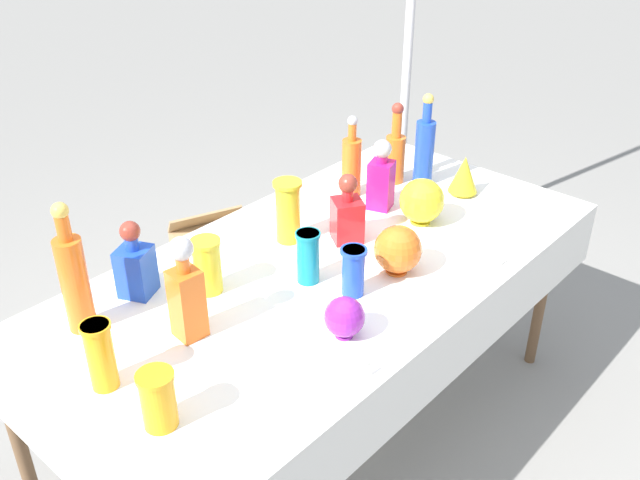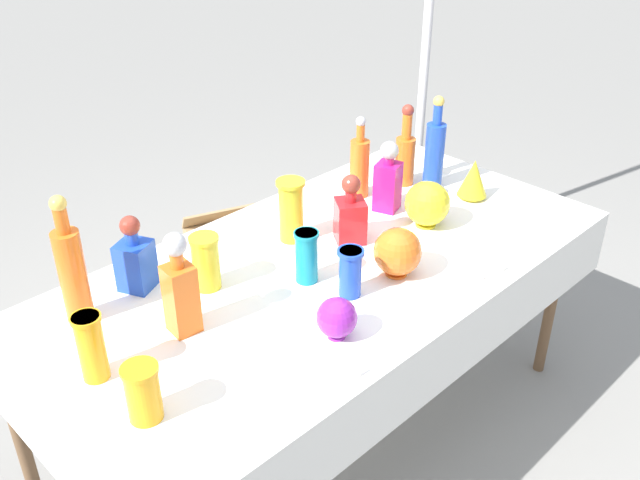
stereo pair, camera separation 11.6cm
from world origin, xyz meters
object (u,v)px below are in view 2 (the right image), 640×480
object	(u,v)px
square_decanter_3	(180,288)
canopy_pole	(425,57)
slender_vase_2	(91,345)
slender_vase_5	(350,271)
slender_vase_4	(206,261)
tall_bottle_2	(434,151)
round_bowl_2	(427,204)
slender_vase_3	(307,255)
tall_bottle_1	(405,154)
slender_vase_0	(291,209)
fluted_vase_0	(473,178)
cardboard_box_behind_left	(232,254)
round_bowl_1	(337,318)
round_bowl_0	(398,252)
tall_bottle_0	(72,270)
square_decanter_0	(135,259)
square_decanter_1	(388,179)
slender_vase_1	(143,391)
tall_bottle_3	(360,165)
square_decanter_2	(350,215)

from	to	relation	value
square_decanter_3	canopy_pole	bearing A→B (deg)	17.48
slender_vase_2	slender_vase_5	xyz separation A→B (m)	(0.75, -0.21, -0.02)
square_decanter_3	slender_vase_4	world-z (taller)	square_decanter_3
tall_bottle_2	round_bowl_2	bearing A→B (deg)	-146.15
round_bowl_2	slender_vase_3	bearing A→B (deg)	175.25
tall_bottle_1	tall_bottle_2	bearing A→B (deg)	-55.90
slender_vase_3	slender_vase_5	xyz separation A→B (m)	(0.04, -0.15, -0.01)
tall_bottle_2	slender_vase_0	size ratio (longest dim) A/B	1.66
tall_bottle_2	slender_vase_0	xyz separation A→B (m)	(-0.69, 0.08, -0.03)
square_decanter_3	fluted_vase_0	bearing A→B (deg)	-4.25
slender_vase_5	canopy_pole	distance (m)	1.57
slender_vase_4	slender_vase_5	size ratio (longest dim) A/B	1.13
fluted_vase_0	cardboard_box_behind_left	bearing A→B (deg)	106.38
slender_vase_3	round_bowl_1	world-z (taller)	slender_vase_3
slender_vase_2	slender_vase_4	distance (m)	0.48
round_bowl_0	tall_bottle_0	bearing A→B (deg)	149.29
square_decanter_0	canopy_pole	distance (m)	1.82
tall_bottle_0	slender_vase_3	size ratio (longest dim) A/B	2.32
tall_bottle_2	fluted_vase_0	xyz separation A→B (m)	(0.02, -0.17, -0.07)
tall_bottle_2	square_decanter_1	size ratio (longest dim) A/B	1.37
tall_bottle_2	slender_vase_1	bearing A→B (deg)	-168.89
tall_bottle_2	square_decanter_1	bearing A→B (deg)	-179.47
tall_bottle_2	fluted_vase_0	distance (m)	0.19
slender_vase_4	canopy_pole	distance (m)	1.70
slender_vase_4	slender_vase_5	bearing A→B (deg)	-50.33
fluted_vase_0	square_decanter_3	bearing A→B (deg)	175.75
tall_bottle_2	tall_bottle_3	xyz separation A→B (m)	(-0.27, 0.15, -0.02)
tall_bottle_0	square_decanter_0	xyz separation A→B (m)	(0.21, 0.02, -0.07)
square_decanter_3	slender_vase_2	world-z (taller)	square_decanter_3
slender_vase_1	slender_vase_3	xyz separation A→B (m)	(0.70, 0.16, 0.01)
tall_bottle_1	square_decanter_3	size ratio (longest dim) A/B	1.04
square_decanter_2	round_bowl_1	bearing A→B (deg)	-140.74
tall_bottle_2	square_decanter_0	distance (m)	1.25
square_decanter_0	slender_vase_4	size ratio (longest dim) A/B	1.39
square_decanter_0	fluted_vase_0	distance (m)	1.31
square_decanter_0	cardboard_box_behind_left	bearing A→B (deg)	39.04
canopy_pole	round_bowl_0	bearing A→B (deg)	-144.87
tall_bottle_0	slender_vase_3	bearing A→B (deg)	-27.56
slender_vase_0	round_bowl_1	bearing A→B (deg)	-119.79
tall_bottle_0	slender_vase_3	distance (m)	0.69
slender_vase_2	round_bowl_1	distance (m)	0.66
round_bowl_0	cardboard_box_behind_left	distance (m)	1.48
tall_bottle_1	slender_vase_0	distance (m)	0.62
tall_bottle_2	fluted_vase_0	size ratio (longest dim) A/B	2.39
fluted_vase_0	tall_bottle_1	bearing A→B (deg)	108.23
slender_vase_3	fluted_vase_0	xyz separation A→B (m)	(0.85, -0.03, -0.01)
slender_vase_0	square_decanter_3	bearing A→B (deg)	-164.11
square_decanter_0	square_decanter_1	distance (m)	0.97
slender_vase_0	slender_vase_4	world-z (taller)	slender_vase_0
tall_bottle_2	canopy_pole	distance (m)	0.75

